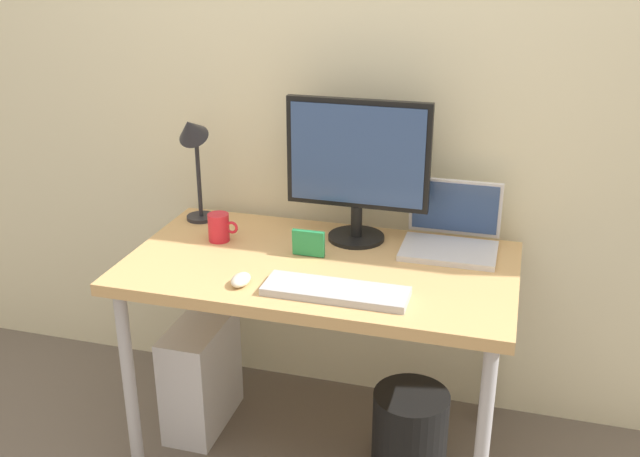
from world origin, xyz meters
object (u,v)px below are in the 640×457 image
object	(u,v)px
coffee_mug	(219,227)
wastebasket	(410,431)
computer_tower	(201,375)
desk	(320,280)
desk_lamp	(193,145)
keyboard	(336,291)
laptop	(451,232)
photo_frame	(308,243)
monitor	(358,163)
mouse	(241,280)

from	to	relation	value
coffee_mug	wastebasket	bearing A→B (deg)	-9.54
computer_tower	wastebasket	bearing A→B (deg)	-2.81
desk	desk_lamp	distance (m)	0.69
desk_lamp	keyboard	bearing A→B (deg)	-33.85
laptop	keyboard	xyz separation A→B (m)	(-0.29, -0.45, -0.05)
computer_tower	photo_frame	bearing A→B (deg)	5.34
monitor	coffee_mug	distance (m)	0.54
computer_tower	wastebasket	xyz separation A→B (m)	(0.80, -0.04, -0.06)
mouse	wastebasket	size ratio (longest dim) A/B	0.30
desk_lamp	keyboard	distance (m)	0.84
desk_lamp	keyboard	size ratio (longest dim) A/B	0.97
coffee_mug	wastebasket	xyz separation A→B (m)	(0.73, -0.12, -0.63)
desk	keyboard	xyz separation A→B (m)	(0.11, -0.21, 0.08)
desk_lamp	mouse	xyz separation A→B (m)	(0.35, -0.45, -0.28)
desk	computer_tower	distance (m)	0.65
photo_frame	wastebasket	size ratio (longest dim) A/B	0.37
photo_frame	laptop	bearing A→B (deg)	24.04
keyboard	computer_tower	world-z (taller)	keyboard
monitor	laptop	distance (m)	0.40
coffee_mug	computer_tower	xyz separation A→B (m)	(-0.07, -0.08, -0.57)
laptop	computer_tower	xyz separation A→B (m)	(-0.86, -0.24, -0.58)
monitor	wastebasket	xyz separation A→B (m)	(0.26, -0.26, -0.86)
keyboard	coffee_mug	world-z (taller)	coffee_mug
desk_lamp	computer_tower	distance (m)	0.85
desk	coffee_mug	xyz separation A→B (m)	(-0.39, 0.08, 0.12)
mouse	computer_tower	world-z (taller)	mouse
desk	desk_lamp	bearing A→B (deg)	157.67
photo_frame	keyboard	bearing A→B (deg)	-57.37
monitor	keyboard	world-z (taller)	monitor
mouse	photo_frame	xyz separation A→B (m)	(0.14, 0.26, 0.03)
keyboard	laptop	bearing A→B (deg)	57.07
computer_tower	monitor	bearing A→B (deg)	22.95
desk_lamp	monitor	bearing A→B (deg)	-0.05
photo_frame	wastebasket	world-z (taller)	photo_frame
wastebasket	mouse	bearing A→B (deg)	-160.49
coffee_mug	wastebasket	distance (m)	0.97
monitor	keyboard	size ratio (longest dim) A/B	1.14
laptop	wastebasket	xyz separation A→B (m)	(-0.07, -0.28, -0.64)
monitor	wastebasket	world-z (taller)	monitor
desk_lamp	keyboard	world-z (taller)	desk_lamp
desk	laptop	bearing A→B (deg)	30.50
laptop	desk	bearing A→B (deg)	-149.50
computer_tower	wastebasket	size ratio (longest dim) A/B	1.40
desk_lamp	computer_tower	xyz separation A→B (m)	(0.08, -0.23, -0.82)
desk	monitor	size ratio (longest dim) A/B	2.56
keyboard	coffee_mug	xyz separation A→B (m)	(-0.50, 0.29, 0.04)
monitor	keyboard	xyz separation A→B (m)	(0.04, -0.44, -0.27)
desk_lamp	computer_tower	size ratio (longest dim) A/B	1.01
keyboard	mouse	distance (m)	0.30
desk_lamp	mouse	size ratio (longest dim) A/B	4.72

